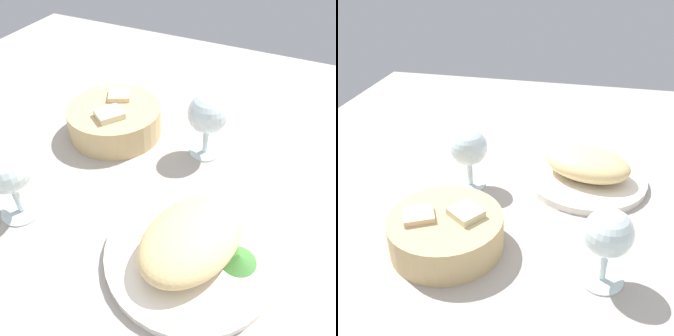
{
  "view_description": "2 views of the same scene",
  "coord_description": "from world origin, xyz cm",
  "views": [
    {
      "loc": [
        -26.53,
        -19.91,
        41.61
      ],
      "look_at": [
        11.38,
        -1.75,
        3.69
      ],
      "focal_mm": 37.64,
      "sensor_mm": 36.0,
      "label": 1
    },
    {
      "loc": [
        -0.18,
        61.91,
        44.0
      ],
      "look_at": [
        14.33,
        -2.74,
        5.74
      ],
      "focal_mm": 44.68,
      "sensor_mm": 36.0,
      "label": 2
    }
  ],
  "objects": [
    {
      "name": "lettuce_garnish",
      "position": [
        1.08,
        -16.93,
        2.11
      ],
      "size": [
        4.9,
        4.9,
        1.43
      ],
      "primitive_type": "cone",
      "color": "#3F8034",
      "rests_on": "plate"
    },
    {
      "name": "wine_glass_far",
      "position": [
        -3.76,
        16.07,
        8.02
      ],
      "size": [
        6.84,
        6.84,
        12.07
      ],
      "color": "silver",
      "rests_on": "ground_plane"
    },
    {
      "name": "plate",
      "position": [
        0.14,
        -10.6,
        0.7
      ],
      "size": [
        23.47,
        23.47,
        1.4
      ],
      "primitive_type": "cylinder",
      "color": "white",
      "rests_on": "ground_plane"
    },
    {
      "name": "bread_basket",
      "position": [
        20.33,
        13.9,
        3.01
      ],
      "size": [
        17.85,
        17.85,
        6.9
      ],
      "color": "tan",
      "rests_on": "ground_plane"
    },
    {
      "name": "omelette",
      "position": [
        0.14,
        -10.6,
        4.09
      ],
      "size": [
        19.18,
        15.46,
        5.39
      ],
      "primitive_type": "ellipsoid",
      "rotation": [
        0.0,
        0.0,
        -0.28
      ],
      "color": "#ECC984",
      "rests_on": "plate"
    },
    {
      "name": "ground_plane",
      "position": [
        0.0,
        0.0,
        -1.0
      ],
      "size": [
        140.0,
        140.0,
        2.0
      ],
      "primitive_type": "cube",
      "color": "#A9A197"
    },
    {
      "name": "wine_glass_near",
      "position": [
        21.95,
        -4.21,
        8.02
      ],
      "size": [
        7.01,
        7.01,
        12.02
      ],
      "color": "silver",
      "rests_on": "ground_plane"
    }
  ]
}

